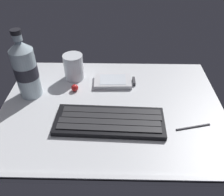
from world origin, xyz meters
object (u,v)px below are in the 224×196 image
(handheld_device, at_px, (115,81))
(juice_cup, at_px, (74,68))
(water_bottle, at_px, (26,69))
(stylus_pen, at_px, (193,126))
(keyboard, at_px, (109,121))
(trackball_mouse, at_px, (75,88))

(handheld_device, bearing_deg, juice_cup, 168.09)
(handheld_device, relative_size, water_bottle, 0.62)
(water_bottle, bearing_deg, juice_cup, 37.17)
(handheld_device, relative_size, juice_cup, 1.53)
(water_bottle, bearing_deg, stylus_pen, -16.11)
(handheld_device, distance_m, juice_cup, 0.14)
(handheld_device, xyz_separation_m, stylus_pen, (0.21, -0.20, -0.00))
(keyboard, height_order, trackball_mouse, trackball_mouse)
(handheld_device, distance_m, water_bottle, 0.28)
(trackball_mouse, height_order, stylus_pen, trackball_mouse)
(keyboard, height_order, juice_cup, juice_cup)
(juice_cup, bearing_deg, water_bottle, -142.83)
(keyboard, distance_m, handheld_device, 0.19)
(juice_cup, distance_m, water_bottle, 0.16)
(juice_cup, relative_size, water_bottle, 0.41)
(juice_cup, xyz_separation_m, stylus_pen, (0.34, -0.22, -0.04))
(handheld_device, bearing_deg, water_bottle, -166.25)
(juice_cup, relative_size, trackball_mouse, 3.86)
(water_bottle, bearing_deg, handheld_device, 13.75)
(juice_cup, bearing_deg, trackball_mouse, -81.43)
(trackball_mouse, relative_size, stylus_pen, 0.23)
(handheld_device, xyz_separation_m, water_bottle, (-0.26, -0.06, 0.08))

